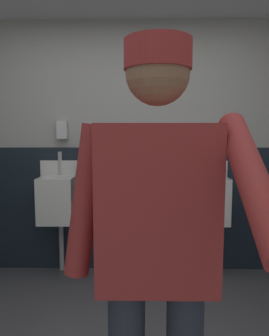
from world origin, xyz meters
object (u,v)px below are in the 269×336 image
urinal_middle (133,199)px  urinal_right (209,199)px  urinal_left (58,199)px  soap_dispenser (62,130)px  person (156,245)px

urinal_middle → urinal_right: (0.75, 0.00, 0.00)m
urinal_left → soap_dispenser: soap_dispenser is taller
urinal_middle → person: (0.12, -2.01, 0.26)m
urinal_right → soap_dispenser: size_ratio=6.89×
urinal_middle → soap_dispenser: soap_dispenser is taller
urinal_middle → urinal_right: bearing=0.0°
urinal_left → person: 2.21m
urinal_left → urinal_right: 1.50m
urinal_middle → soap_dispenser: 1.00m
urinal_left → urinal_middle: (0.75, 0.00, 0.00)m
urinal_right → person: 2.12m
urinal_left → person: person is taller
urinal_left → urinal_right: same height
person → urinal_right: bearing=72.6°
person → soap_dispenser: (-0.84, 2.13, 0.42)m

